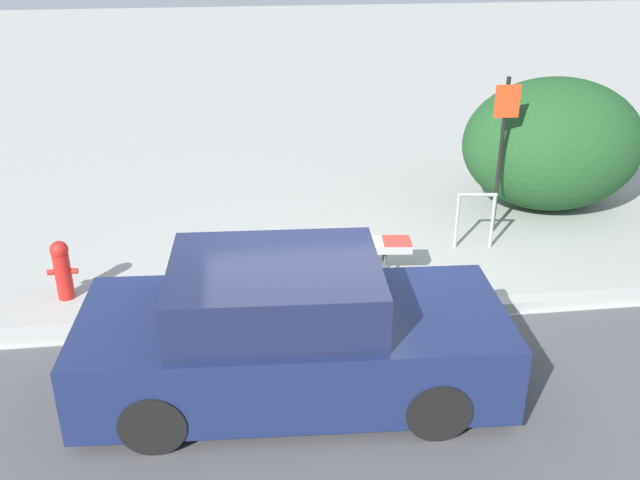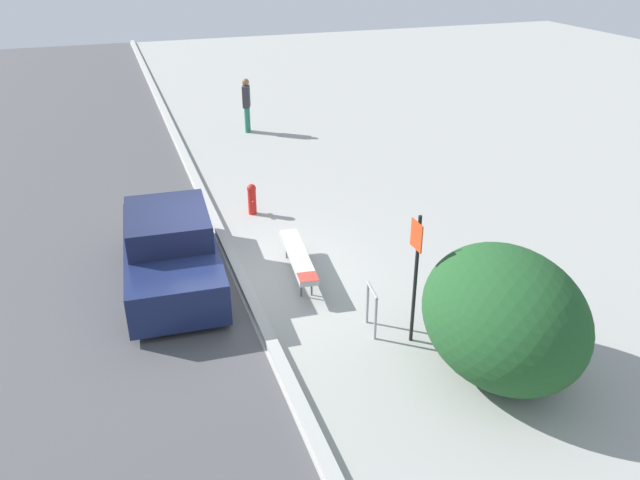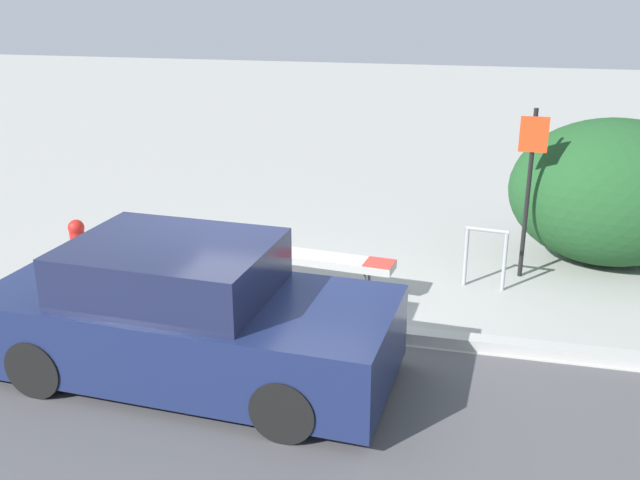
# 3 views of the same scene
# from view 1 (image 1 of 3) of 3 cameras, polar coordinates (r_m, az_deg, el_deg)

# --- Properties ---
(ground_plane) EXTENTS (60.00, 60.00, 0.00)m
(ground_plane) POSITION_cam_1_polar(r_m,az_deg,el_deg) (8.37, -0.44, -6.57)
(ground_plane) COLOR #9E9E99
(curb) EXTENTS (60.00, 0.20, 0.13)m
(curb) POSITION_cam_1_polar(r_m,az_deg,el_deg) (8.34, -0.44, -6.19)
(curb) COLOR #A8A8A3
(curb) RESTS_ON ground_plane
(bench) EXTENTS (2.27, 0.61, 0.51)m
(bench) POSITION_cam_1_polar(r_m,az_deg,el_deg) (9.17, 0.40, -0.46)
(bench) COLOR #515156
(bench) RESTS_ON ground_plane
(bike_rack) EXTENTS (0.55, 0.12, 0.83)m
(bike_rack) POSITION_cam_1_polar(r_m,az_deg,el_deg) (10.19, 12.32, 2.00)
(bike_rack) COLOR #99999E
(bike_rack) RESTS_ON ground_plane
(sign_post) EXTENTS (0.36, 0.08, 2.30)m
(sign_post) POSITION_cam_1_polar(r_m,az_deg,el_deg) (10.51, 14.37, 7.63)
(sign_post) COLOR black
(sign_post) RESTS_ON ground_plane
(fire_hydrant) EXTENTS (0.36, 0.22, 0.77)m
(fire_hydrant) POSITION_cam_1_polar(r_m,az_deg,el_deg) (9.23, -19.93, -2.13)
(fire_hydrant) COLOR red
(fire_hydrant) RESTS_ON ground_plane
(shrub_hedge) EXTENTS (2.84, 2.28, 2.07)m
(shrub_hedge) POSITION_cam_1_polar(r_m,az_deg,el_deg) (11.85, 18.09, 7.32)
(shrub_hedge) COLOR #1E4C23
(shrub_hedge) RESTS_ON ground_plane
(parked_car_near) EXTENTS (4.16, 1.92, 1.42)m
(parked_car_near) POSITION_cam_1_polar(r_m,az_deg,el_deg) (6.94, -2.45, -7.57)
(parked_car_near) COLOR black
(parked_car_near) RESTS_ON ground_plane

